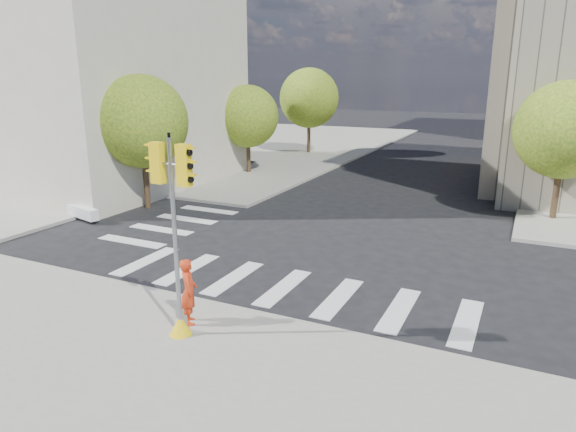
% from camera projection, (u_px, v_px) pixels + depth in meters
% --- Properties ---
extents(ground, '(160.00, 160.00, 0.00)m').
position_uv_depth(ground, '(312.00, 267.00, 17.51)').
color(ground, black).
rests_on(ground, ground).
extents(sidewalk_far_left, '(28.00, 40.00, 0.15)m').
position_uv_depth(sidewalk_far_left, '(225.00, 144.00, 48.43)').
color(sidewalk_far_left, gray).
rests_on(sidewalk_far_left, ground).
extents(classical_building, '(19.00, 15.00, 12.70)m').
position_uv_depth(classical_building, '(61.00, 73.00, 31.10)').
color(classical_building, beige).
rests_on(classical_building, ground).
extents(tree_lw_near, '(4.40, 4.40, 6.41)m').
position_uv_depth(tree_lw_near, '(142.00, 122.00, 24.25)').
color(tree_lw_near, '#382616').
rests_on(tree_lw_near, ground).
extents(tree_lw_mid, '(4.00, 4.00, 5.77)m').
position_uv_depth(tree_lw_mid, '(248.00, 116.00, 33.06)').
color(tree_lw_mid, '#382616').
rests_on(tree_lw_mid, ground).
extents(tree_lw_far, '(4.80, 4.80, 6.95)m').
position_uv_depth(tree_lw_far, '(309.00, 98.00, 41.55)').
color(tree_lw_far, '#382616').
rests_on(tree_lw_far, ground).
extents(tree_re_near, '(4.20, 4.20, 6.16)m').
position_uv_depth(tree_re_near, '(565.00, 130.00, 22.01)').
color(tree_re_near, '#382616').
rests_on(tree_re_near, ground).
extents(tree_re_mid, '(4.60, 4.60, 6.66)m').
position_uv_depth(tree_re_mid, '(558.00, 108.00, 32.36)').
color(tree_re_mid, '#382616').
rests_on(tree_re_mid, ground).
extents(tree_re_far, '(4.00, 4.00, 5.88)m').
position_uv_depth(tree_re_far, '(554.00, 106.00, 42.93)').
color(tree_re_far, '#382616').
rests_on(tree_re_far, ground).
extents(lamp_near, '(0.35, 0.18, 8.11)m').
position_uv_depth(lamp_near, '(575.00, 112.00, 25.14)').
color(lamp_near, black).
rests_on(lamp_near, sidewalk_far_right).
extents(lamp_far, '(0.35, 0.18, 8.11)m').
position_uv_depth(lamp_far, '(564.00, 100.00, 37.31)').
color(lamp_far, black).
rests_on(lamp_far, sidewalk_far_right).
extents(traffic_signal, '(1.07, 0.56, 4.95)m').
position_uv_depth(traffic_signal, '(176.00, 253.00, 12.12)').
color(traffic_signal, yellow).
rests_on(traffic_signal, sidewalk_near).
extents(photographer, '(0.72, 0.76, 1.74)m').
position_uv_depth(photographer, '(189.00, 291.00, 13.04)').
color(photographer, red).
rests_on(photographer, sidewalk_near).
extents(planter_wall, '(5.89, 1.96, 0.50)m').
position_uv_depth(planter_wall, '(62.00, 205.00, 24.26)').
color(planter_wall, white).
rests_on(planter_wall, sidewalk_left_near).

